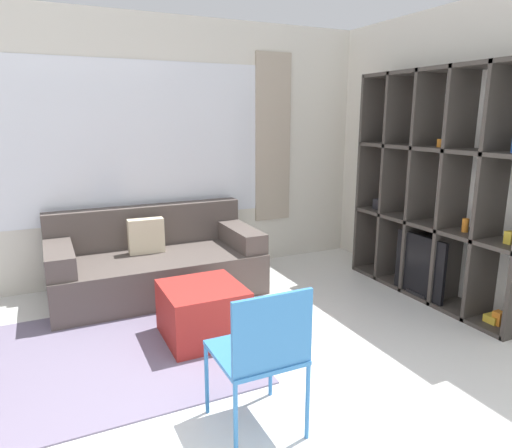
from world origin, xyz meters
TOP-DOWN VIEW (x-y plane):
  - wall_back at (0.00, 3.39)m, footprint 6.53×0.11m
  - wall_right at (2.70, 1.68)m, footprint 0.07×4.56m
  - area_rug at (-0.81, 1.77)m, footprint 2.52×1.71m
  - shelving_unit at (2.50, 1.63)m, footprint 0.38×1.91m
  - couch_main at (0.11, 2.87)m, footprint 1.98×0.96m
  - ottoman at (0.21, 1.74)m, footprint 0.60×0.62m
  - folding_chair at (0.13, 0.53)m, footprint 0.44×0.46m

SIDE VIEW (x-z plane):
  - area_rug at x=-0.81m, z-range 0.00..0.01m
  - ottoman at x=0.21m, z-range 0.00..0.43m
  - couch_main at x=0.11m, z-range -0.12..0.69m
  - folding_chair at x=0.13m, z-range 0.09..0.95m
  - shelving_unit at x=2.50m, z-range -0.03..2.09m
  - wall_right at x=2.70m, z-range 0.00..2.70m
  - wall_back at x=0.00m, z-range 0.01..2.71m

